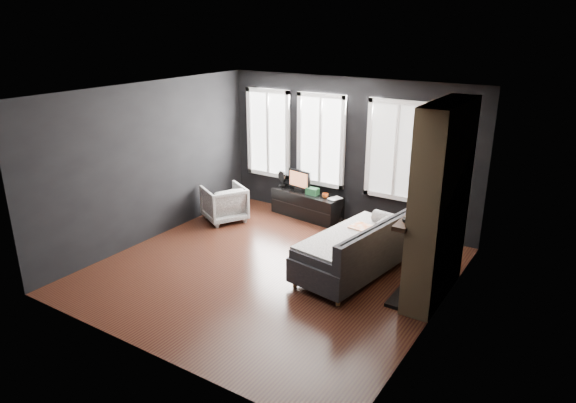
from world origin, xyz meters
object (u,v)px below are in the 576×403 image
Objects in this scene: sofa at (355,246)px; book at (332,191)px; armchair at (224,202)px; mantel_vase at (432,194)px; mug at (325,195)px; media_console at (307,205)px; monitor at (299,179)px.

sofa reaches higher than book.
armchair is 4.21× the size of mantel_vase.
sofa is at bearing 107.25° from armchair.
armchair is at bearing 177.20° from mantel_vase.
sofa is at bearing -48.80° from mug.
armchair is 1.60m from media_console.
sofa reaches higher than mug.
armchair is 6.47× the size of mug.
mantel_vase is (4.00, -0.20, 0.94)m from armchair.
monitor reaches higher than armchair.
sofa reaches higher than media_console.
mug is at bearing -3.45° from media_console.
armchair is 1.40× the size of monitor.
mug is at bearing -144.89° from book.
sofa reaches higher than armchair.
mantel_vase is at bearing 116.40° from armchair.
media_console is at bearing 146.51° from sofa.
monitor is 0.74m from book.
monitor is 4.61× the size of mug.
sofa is at bearing -34.78° from media_console.
mantel_vase reaches higher than sofa.
sofa is at bearing -154.65° from mantel_vase.
armchair is 4.11m from mantel_vase.
media_console is at bearing 6.91° from monitor.
armchair is (-3.05, 0.65, -0.07)m from sofa.
armchair is at bearing -133.92° from media_console.
sofa is 2.06m from book.
media_console is at bearing 178.50° from book.
monitor is at bearing 157.76° from mantel_vase.
mantel_vase is (2.75, -1.19, 1.07)m from media_console.
armchair is 1.93m from mug.
book is 2.60m from mantel_vase.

